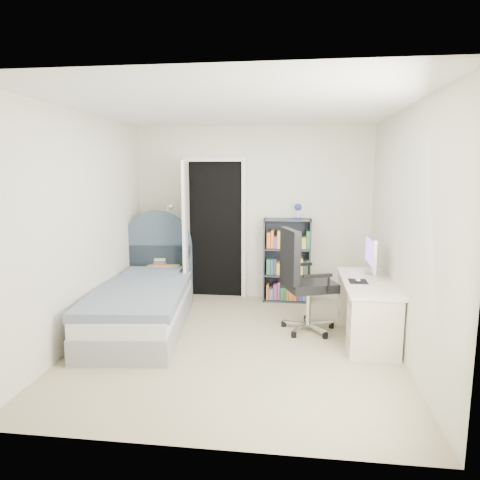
# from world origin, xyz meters

# --- Properties ---
(room_shell) EXTENTS (3.50, 3.70, 2.60)m
(room_shell) POSITION_xyz_m (0.00, 0.00, 1.25)
(room_shell) COLOR gray
(room_shell) RESTS_ON ground
(door) EXTENTS (0.92, 0.82, 2.06)m
(door) POSITION_xyz_m (-0.77, 1.52, 1.03)
(door) COLOR black
(door) RESTS_ON ground
(bed) EXTENTS (1.24, 2.25, 1.32)m
(bed) POSITION_xyz_m (-1.19, 0.41, 0.30)
(bed) COLOR gray
(bed) RESTS_ON ground
(nightstand) EXTENTS (0.44, 0.44, 0.64)m
(nightstand) POSITION_xyz_m (-1.22, 1.42, 0.43)
(nightstand) COLOR tan
(nightstand) RESTS_ON ground
(floor_lamp) EXTENTS (0.20, 0.20, 1.42)m
(floor_lamp) POSITION_xyz_m (-1.15, 1.43, 0.58)
(floor_lamp) COLOR silver
(floor_lamp) RESTS_ON ground
(bookcase) EXTENTS (0.67, 0.29, 1.42)m
(bookcase) POSITION_xyz_m (0.53, 1.65, 0.56)
(bookcase) COLOR #363D4A
(bookcase) RESTS_ON ground
(desk) EXTENTS (0.54, 1.36, 1.11)m
(desk) POSITION_xyz_m (1.43, 0.37, 0.36)
(desk) COLOR beige
(desk) RESTS_ON ground
(office_chair) EXTENTS (0.69, 0.70, 1.22)m
(office_chair) POSITION_xyz_m (0.70, 0.47, 0.67)
(office_chair) COLOR silver
(office_chair) RESTS_ON ground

